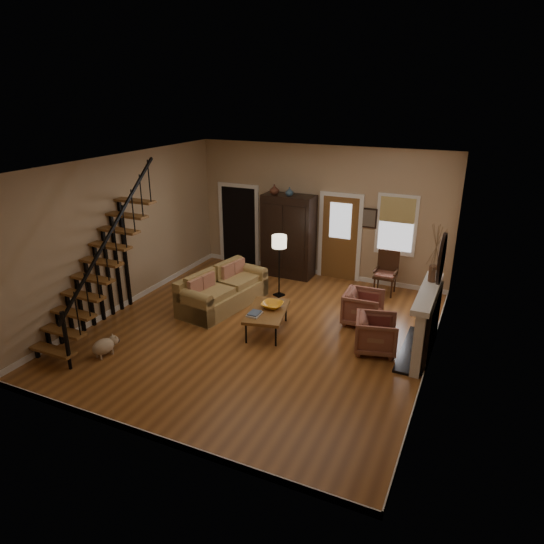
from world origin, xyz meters
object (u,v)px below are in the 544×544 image
at_px(coffee_table, 267,321).
at_px(side_chair, 386,273).
at_px(armoire, 288,236).
at_px(armchair_left, 376,334).
at_px(armchair_right, 363,308).
at_px(floor_lamp, 279,266).
at_px(sofa, 223,289).

bearing_deg(coffee_table, side_chair, 59.41).
distance_m(armoire, coffee_table, 3.30).
distance_m(coffee_table, armchair_left, 2.15).
bearing_deg(coffee_table, armchair_right, 35.35).
relative_size(armchair_left, armchair_right, 0.99).
distance_m(coffee_table, side_chair, 3.37).
relative_size(coffee_table, armchair_right, 1.61).
relative_size(floor_lamp, side_chair, 1.44).
distance_m(sofa, armchair_left, 3.58).
height_order(coffee_table, floor_lamp, floor_lamp).
height_order(armchair_right, side_chair, side_chair).
xyz_separation_m(armoire, floor_lamp, (0.34, -1.34, -0.32)).
height_order(sofa, armchair_right, sofa).
bearing_deg(armoire, sofa, -103.04).
xyz_separation_m(armoire, armchair_right, (2.48, -1.93, -0.70)).
bearing_deg(coffee_table, floor_lamp, 106.21).
bearing_deg(sofa, armoire, 86.43).
bearing_deg(side_chair, armoire, 175.52).
distance_m(sofa, coffee_table, 1.57).
bearing_deg(sofa, armchair_right, 18.06).
relative_size(coffee_table, floor_lamp, 0.84).
xyz_separation_m(armchair_left, floor_lamp, (-2.65, 1.59, 0.39)).
xyz_separation_m(sofa, side_chair, (3.10, 2.19, 0.11)).
height_order(armoire, armchair_right, armoire).
xyz_separation_m(sofa, armchair_right, (3.03, 0.46, -0.05)).
xyz_separation_m(coffee_table, side_chair, (1.71, 2.89, 0.27)).
distance_m(armoire, armchair_right, 3.22).
height_order(armoire, sofa, armoire).
relative_size(armoire, side_chair, 2.06).
distance_m(armoire, floor_lamp, 1.42).
bearing_deg(sofa, coffee_table, -17.18).
bearing_deg(armchair_left, floor_lamp, 45.36).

